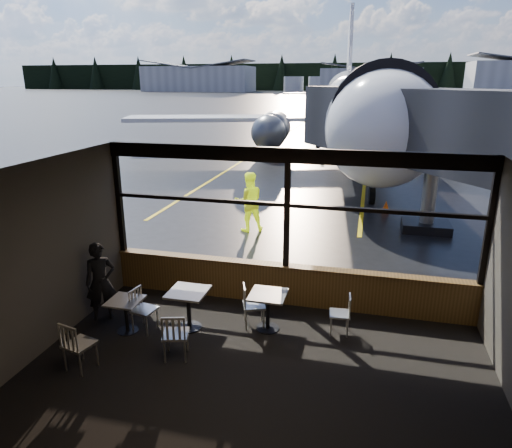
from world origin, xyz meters
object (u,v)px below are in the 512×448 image
at_px(chair_mid_w, 144,310).
at_px(passenger, 101,282).
at_px(chair_mid_s, 176,335).
at_px(jet_bridge, 436,161).
at_px(cone_nose, 386,207).
at_px(cafe_table_near, 268,312).
at_px(chair_left_s, 80,345).
at_px(cafe_table_mid, 189,310).
at_px(chair_near_w, 254,306).
at_px(cafe_table_left, 126,316).
at_px(airliner, 360,63).
at_px(chair_near_e, 340,314).
at_px(cone_wing, 276,157).
at_px(ground_crew, 249,202).

bearing_deg(chair_mid_w, passenger, -92.28).
bearing_deg(chair_mid_s, jet_bridge, 42.15).
bearing_deg(cone_nose, cafe_table_near, -105.00).
distance_m(chair_mid_w, chair_left_s, 1.52).
bearing_deg(cafe_table_mid, chair_near_w, 17.84).
xyz_separation_m(chair_mid_w, cone_nose, (4.89, 9.99, -0.22)).
relative_size(cafe_table_mid, chair_left_s, 0.86).
relative_size(jet_bridge, cafe_table_left, 16.23).
relative_size(chair_near_w, chair_mid_w, 1.02).
distance_m(chair_mid_s, chair_mid_w, 1.23).
distance_m(airliner, cone_nose, 15.16).
relative_size(airliner, chair_near_e, 46.20).
height_order(jet_bridge, chair_mid_s, jet_bridge).
relative_size(chair_near_w, cone_nose, 1.98).
relative_size(chair_left_s, cone_wing, 2.18).
relative_size(airliner, jet_bridge, 3.37).
height_order(chair_left_s, cone_nose, chair_left_s).
xyz_separation_m(jet_bridge, chair_near_w, (-4.04, -6.63, -2.01)).
distance_m(cafe_table_near, chair_near_e, 1.42).
height_order(airliner, chair_left_s, airliner).
distance_m(cafe_table_left, cone_nose, 11.39).
bearing_deg(jet_bridge, cafe_table_near, -119.18).
relative_size(jet_bridge, cone_wing, 25.79).
bearing_deg(jet_bridge, ground_crew, -173.72).
height_order(passenger, ground_crew, ground_crew).
distance_m(chair_near_e, passenger, 4.92).
xyz_separation_m(cafe_table_left, passenger, (-0.75, 0.37, 0.49)).
bearing_deg(cafe_table_near, ground_crew, 108.16).
bearing_deg(cone_wing, chair_near_w, -79.84).
bearing_deg(chair_mid_w, jet_bridge, 150.21).
bearing_deg(airliner, chair_near_w, -98.05).
height_order(chair_near_e, passenger, passenger).
xyz_separation_m(chair_near_w, chair_left_s, (-2.56, -2.14, 0.02)).
height_order(airliner, chair_near_e, airliner).
height_order(airliner, cone_nose, airliner).
distance_m(chair_near_e, ground_crew, 6.80).
relative_size(airliner, cone_wing, 86.96).
xyz_separation_m(ground_crew, cone_wing, (-1.85, 13.76, -0.77)).
distance_m(chair_near_e, chair_mid_w, 3.88).
bearing_deg(airliner, jet_bridge, -85.32).
relative_size(chair_left_s, ground_crew, 0.49).
distance_m(cafe_table_mid, chair_near_e, 3.01).
bearing_deg(chair_near_e, ground_crew, 25.13).
xyz_separation_m(chair_near_e, chair_mid_w, (-3.79, -0.83, 0.03)).
relative_size(cafe_table_left, chair_mid_w, 0.78).
bearing_deg(chair_near_w, airliner, 157.76).
distance_m(cafe_table_mid, chair_mid_s, 1.03).
bearing_deg(ground_crew, cone_wing, -108.11).
bearing_deg(chair_near_e, chair_mid_w, 97.44).
height_order(chair_mid_w, cone_wing, chair_mid_w).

